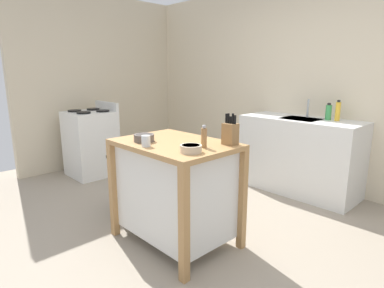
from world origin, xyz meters
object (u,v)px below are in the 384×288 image
(knife_block, at_px, (230,133))
(bowl_ceramic_wide, at_px, (144,138))
(drinking_cup, at_px, (146,141))
(sink_faucet, at_px, (308,108))
(trash_bin, at_px, (129,185))
(pepper_grinder, at_px, (204,137))
(bottle_spray_cleaner, at_px, (338,111))
(bowl_stoneware_deep, at_px, (191,148))
(bottle_hand_soap, at_px, (328,112))
(kitchen_island, at_px, (175,187))
(stove, at_px, (91,143))

(knife_block, bearing_deg, bowl_ceramic_wide, -142.69)
(drinking_cup, xyz_separation_m, sink_faucet, (0.16, 2.31, 0.08))
(drinking_cup, distance_m, trash_bin, 0.98)
(knife_block, bearing_deg, pepper_grinder, -107.10)
(trash_bin, relative_size, sink_faucet, 2.86)
(bottle_spray_cleaner, bearing_deg, bowl_stoneware_deep, -94.15)
(bottle_hand_soap, bearing_deg, kitchen_island, -101.26)
(bowl_ceramic_wide, xyz_separation_m, trash_bin, (-0.55, 0.18, -0.61))
(bowl_stoneware_deep, distance_m, sink_faucet, 2.19)
(pepper_grinder, distance_m, bottle_spray_cleaner, 1.99)
(drinking_cup, bearing_deg, bowl_ceramic_wide, 149.21)
(stove, bearing_deg, bottle_spray_cleaner, 31.10)
(drinking_cup, distance_m, pepper_grinder, 0.45)
(knife_block, height_order, drinking_cup, knife_block)
(knife_block, bearing_deg, stove, 177.83)
(kitchen_island, relative_size, bottle_hand_soap, 5.10)
(knife_block, height_order, bowl_ceramic_wide, knife_block)
(kitchen_island, xyz_separation_m, bowl_ceramic_wide, (-0.19, -0.17, 0.43))
(bowl_ceramic_wide, xyz_separation_m, bottle_spray_cleaner, (0.69, 2.18, 0.10))
(sink_faucet, relative_size, bottle_hand_soap, 1.12)
(kitchen_island, height_order, knife_block, knife_block)
(kitchen_island, bearing_deg, bottle_hand_soap, 78.74)
(trash_bin, xyz_separation_m, stove, (-1.50, 0.35, 0.15))
(drinking_cup, distance_m, bottle_hand_soap, 2.31)
(bowl_stoneware_deep, distance_m, trash_bin, 1.25)
(knife_block, xyz_separation_m, bottle_hand_soap, (0.02, 1.75, 0.01))
(knife_block, relative_size, bottle_spray_cleaner, 1.06)
(pepper_grinder, relative_size, trash_bin, 0.28)
(knife_block, relative_size, trash_bin, 0.40)
(bowl_stoneware_deep, bearing_deg, stove, 169.10)
(bottle_hand_soap, bearing_deg, trash_bin, -119.64)
(sink_faucet, distance_m, stove, 2.96)
(pepper_grinder, relative_size, stove, 0.17)
(bowl_stoneware_deep, relative_size, trash_bin, 0.25)
(bowl_ceramic_wide, bearing_deg, knife_block, 37.31)
(bowl_stoneware_deep, bearing_deg, sink_faucet, 95.65)
(kitchen_island, height_order, sink_faucet, sink_faucet)
(knife_block, relative_size, drinking_cup, 2.89)
(pepper_grinder, xyz_separation_m, sink_faucet, (-0.18, 2.01, 0.04))
(bottle_hand_soap, bearing_deg, bowl_stoneware_deep, -91.43)
(knife_block, distance_m, bottle_spray_cleaner, 1.76)
(trash_bin, distance_m, bottle_hand_soap, 2.40)
(bowl_ceramic_wide, bearing_deg, bowl_stoneware_deep, 3.41)
(bowl_stoneware_deep, height_order, drinking_cup, drinking_cup)
(bowl_ceramic_wide, relative_size, pepper_grinder, 0.95)
(kitchen_island, distance_m, stove, 2.27)
(trash_bin, relative_size, bottle_hand_soap, 3.22)
(bottle_hand_soap, height_order, bottle_spray_cleaner, bottle_spray_cleaner)
(pepper_grinder, bearing_deg, trash_bin, -178.58)
(bowl_ceramic_wide, relative_size, bottle_spray_cleaner, 0.71)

